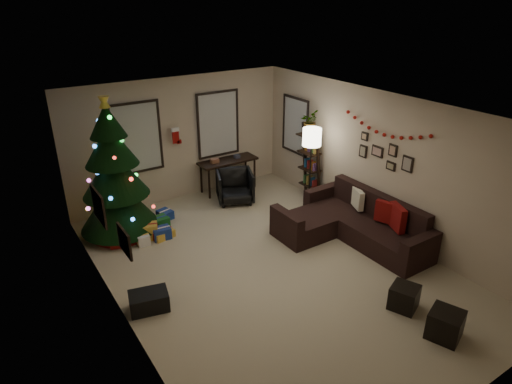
% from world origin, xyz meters
% --- Properties ---
extents(floor, '(7.00, 7.00, 0.00)m').
position_xyz_m(floor, '(0.00, 0.00, 0.00)').
color(floor, '#BDAE8F').
rests_on(floor, ground).
extents(ceiling, '(7.00, 7.00, 0.00)m').
position_xyz_m(ceiling, '(0.00, 0.00, 2.70)').
color(ceiling, white).
rests_on(ceiling, floor).
extents(wall_back, '(5.00, 0.00, 5.00)m').
position_xyz_m(wall_back, '(0.00, 3.50, 1.35)').
color(wall_back, beige).
rests_on(wall_back, floor).
extents(wall_front, '(5.00, 0.00, 5.00)m').
position_xyz_m(wall_front, '(0.00, -3.50, 1.35)').
color(wall_front, beige).
rests_on(wall_front, floor).
extents(wall_left, '(0.00, 7.00, 7.00)m').
position_xyz_m(wall_left, '(-2.50, 0.00, 1.35)').
color(wall_left, beige).
rests_on(wall_left, floor).
extents(wall_right, '(0.00, 7.00, 7.00)m').
position_xyz_m(wall_right, '(2.50, 0.00, 1.35)').
color(wall_right, beige).
rests_on(wall_right, floor).
extents(window_back_left, '(1.05, 0.06, 1.50)m').
position_xyz_m(window_back_left, '(-0.95, 3.47, 1.55)').
color(window_back_left, '#728CB2').
rests_on(window_back_left, wall_back).
extents(window_back_right, '(1.05, 0.06, 1.50)m').
position_xyz_m(window_back_right, '(0.95, 3.47, 1.55)').
color(window_back_right, '#728CB2').
rests_on(window_back_right, wall_back).
extents(window_right_wall, '(0.06, 0.90, 1.30)m').
position_xyz_m(window_right_wall, '(2.47, 2.55, 1.50)').
color(window_right_wall, '#728CB2').
rests_on(window_right_wall, wall_right).
extents(christmas_tree, '(1.49, 1.49, 2.76)m').
position_xyz_m(christmas_tree, '(-1.74, 2.56, 1.14)').
color(christmas_tree, black).
rests_on(christmas_tree, floor).
extents(presents, '(1.50, 1.01, 0.30)m').
position_xyz_m(presents, '(-1.38, 2.19, 0.12)').
color(presents, '#14591E').
rests_on(presents, floor).
extents(sofa, '(1.82, 2.66, 0.85)m').
position_xyz_m(sofa, '(1.85, -0.03, 0.28)').
color(sofa, black).
rests_on(sofa, floor).
extents(pillow_red_a, '(0.28, 0.46, 0.45)m').
position_xyz_m(pillow_red_a, '(2.21, -0.75, 0.64)').
color(pillow_red_a, maroon).
rests_on(pillow_red_a, sofa).
extents(pillow_red_b, '(0.24, 0.41, 0.40)m').
position_xyz_m(pillow_red_b, '(2.21, -0.50, 0.64)').
color(pillow_red_b, maroon).
rests_on(pillow_red_b, sofa).
extents(pillow_cream, '(0.24, 0.39, 0.37)m').
position_xyz_m(pillow_cream, '(2.21, 0.21, 0.63)').
color(pillow_cream, beige).
rests_on(pillow_cream, sofa).
extents(ottoman_near, '(0.50, 0.50, 0.36)m').
position_xyz_m(ottoman_near, '(1.03, -1.97, 0.18)').
color(ottoman_near, black).
rests_on(ottoman_near, floor).
extents(ottoman_far, '(0.54, 0.54, 0.40)m').
position_xyz_m(ottoman_far, '(1.00, -2.68, 0.20)').
color(ottoman_far, black).
rests_on(ottoman_far, floor).
extents(desk, '(1.38, 0.49, 0.74)m').
position_xyz_m(desk, '(1.04, 3.22, 0.66)').
color(desk, black).
rests_on(desk, floor).
extents(desk_chair, '(0.91, 0.88, 0.73)m').
position_xyz_m(desk_chair, '(0.84, 2.57, 0.36)').
color(desk_chair, black).
rests_on(desk_chair, floor).
extents(bookshelf, '(0.30, 0.52, 1.75)m').
position_xyz_m(bookshelf, '(2.30, 1.77, 0.85)').
color(bookshelf, black).
rests_on(bookshelf, floor).
extents(potted_plant, '(0.67, 0.66, 0.56)m').
position_xyz_m(potted_plant, '(2.30, 1.88, 1.85)').
color(potted_plant, '#4C4C4C').
rests_on(potted_plant, bookshelf).
extents(floor_lamp, '(0.38, 0.38, 1.80)m').
position_xyz_m(floor_lamp, '(1.95, 1.36, 1.50)').
color(floor_lamp, black).
rests_on(floor_lamp, floor).
extents(art_map, '(0.04, 0.60, 0.50)m').
position_xyz_m(art_map, '(-2.48, 0.78, 1.49)').
color(art_map, black).
rests_on(art_map, wall_left).
extents(art_abstract, '(0.04, 0.45, 0.35)m').
position_xyz_m(art_abstract, '(-2.48, -0.35, 1.47)').
color(art_abstract, black).
rests_on(art_abstract, wall_left).
extents(gallery, '(0.03, 1.25, 0.54)m').
position_xyz_m(gallery, '(2.48, -0.07, 1.57)').
color(gallery, black).
rests_on(gallery, wall_right).
extents(garland, '(0.08, 1.90, 0.30)m').
position_xyz_m(garland, '(2.45, -0.04, 2.06)').
color(garland, '#A5140C').
rests_on(garland, wall_right).
extents(stocking_left, '(0.20, 0.05, 0.36)m').
position_xyz_m(stocking_left, '(-0.14, 3.33, 1.50)').
color(stocking_left, '#990F0C').
rests_on(stocking_left, wall_back).
extents(stocking_right, '(0.20, 0.05, 0.36)m').
position_xyz_m(stocking_right, '(0.19, 3.60, 1.45)').
color(stocking_right, '#990F0C').
rests_on(stocking_right, wall_back).
extents(storage_bin, '(0.63, 0.50, 0.28)m').
position_xyz_m(storage_bin, '(-2.14, 0.07, 0.14)').
color(storage_bin, black).
rests_on(storage_bin, floor).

